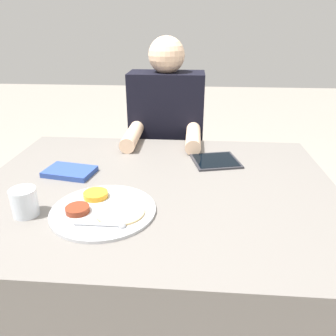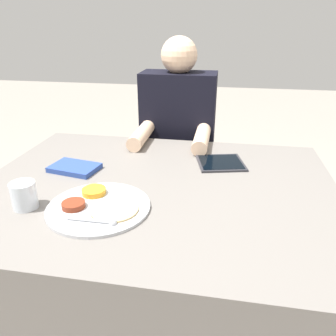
% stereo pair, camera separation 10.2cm
% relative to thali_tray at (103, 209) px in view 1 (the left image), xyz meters
% --- Properties ---
extents(ground_plane, '(12.00, 12.00, 0.00)m').
position_rel_thali_tray_xyz_m(ground_plane, '(0.14, 0.19, -0.73)').
color(ground_plane, gray).
extents(dining_table, '(1.28, 0.99, 0.72)m').
position_rel_thali_tray_xyz_m(dining_table, '(0.14, 0.19, -0.37)').
color(dining_table, slate).
rests_on(dining_table, ground_plane).
extents(thali_tray, '(0.32, 0.32, 0.03)m').
position_rel_thali_tray_xyz_m(thali_tray, '(0.00, 0.00, 0.00)').
color(thali_tray, '#B7BABF').
rests_on(thali_tray, dining_table).
extents(red_notebook, '(0.20, 0.15, 0.02)m').
position_rel_thali_tray_xyz_m(red_notebook, '(-0.20, 0.26, 0.00)').
color(red_notebook, silver).
rests_on(red_notebook, dining_table).
extents(tablet_device, '(0.22, 0.21, 0.01)m').
position_rel_thali_tray_xyz_m(tablet_device, '(0.37, 0.42, -0.00)').
color(tablet_device, '#28282D').
rests_on(tablet_device, dining_table).
extents(person_diner, '(0.39, 0.49, 1.20)m').
position_rel_thali_tray_xyz_m(person_diner, '(0.13, 0.85, -0.17)').
color(person_diner, black).
rests_on(person_diner, ground_plane).
extents(drinking_glass, '(0.08, 0.08, 0.09)m').
position_rel_thali_tray_xyz_m(drinking_glass, '(-0.23, -0.03, 0.03)').
color(drinking_glass, silver).
rests_on(drinking_glass, dining_table).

